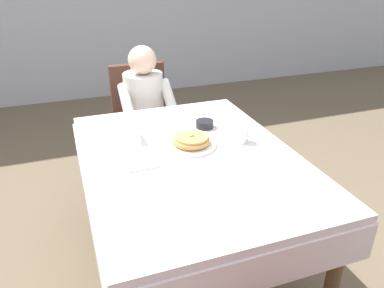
{
  "coord_description": "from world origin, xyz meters",
  "views": [
    {
      "loc": [
        -0.59,
        -1.67,
        1.68
      ],
      "look_at": [
        0.02,
        0.03,
        0.79
      ],
      "focal_mm": 35.25,
      "sensor_mm": 36.0,
      "label": 1
    }
  ],
  "objects_px": {
    "bowl_butter": "(205,124)",
    "knife_right_of_plate": "(224,142)",
    "spoon_near_edge": "(213,175)",
    "cup_coffee": "(242,135)",
    "dining_table_main": "(191,170)",
    "syrup_pitcher": "(141,138)",
    "fork_left_of_plate": "(159,153)",
    "diner_person": "(145,105)",
    "breakfast_stack": "(191,140)",
    "plate_breakfast": "(191,145)",
    "chair_diner": "(142,115)"
  },
  "relations": [
    {
      "from": "cup_coffee",
      "to": "knife_right_of_plate",
      "type": "xyz_separation_m",
      "value": [
        -0.1,
        0.02,
        -0.04
      ]
    },
    {
      "from": "spoon_near_edge",
      "to": "cup_coffee",
      "type": "bearing_deg",
      "value": 39.13
    },
    {
      "from": "plate_breakfast",
      "to": "chair_diner",
      "type": "bearing_deg",
      "value": 92.52
    },
    {
      "from": "cup_coffee",
      "to": "bowl_butter",
      "type": "distance_m",
      "value": 0.29
    },
    {
      "from": "bowl_butter",
      "to": "fork_left_of_plate",
      "type": "relative_size",
      "value": 0.61
    },
    {
      "from": "plate_breakfast",
      "to": "fork_left_of_plate",
      "type": "relative_size",
      "value": 1.56
    },
    {
      "from": "cup_coffee",
      "to": "fork_left_of_plate",
      "type": "xyz_separation_m",
      "value": [
        -0.48,
        0.02,
        -0.04
      ]
    },
    {
      "from": "bowl_butter",
      "to": "knife_right_of_plate",
      "type": "relative_size",
      "value": 0.55
    },
    {
      "from": "dining_table_main",
      "to": "chair_diner",
      "type": "relative_size",
      "value": 1.64
    },
    {
      "from": "breakfast_stack",
      "to": "knife_right_of_plate",
      "type": "distance_m",
      "value": 0.19
    },
    {
      "from": "plate_breakfast",
      "to": "cup_coffee",
      "type": "distance_m",
      "value": 0.3
    },
    {
      "from": "syrup_pitcher",
      "to": "cup_coffee",
      "type": "bearing_deg",
      "value": -16.26
    },
    {
      "from": "syrup_pitcher",
      "to": "knife_right_of_plate",
      "type": "bearing_deg",
      "value": -17.45
    },
    {
      "from": "fork_left_of_plate",
      "to": "diner_person",
      "type": "bearing_deg",
      "value": -7.11
    },
    {
      "from": "knife_right_of_plate",
      "to": "plate_breakfast",
      "type": "bearing_deg",
      "value": 86.33
    },
    {
      "from": "plate_breakfast",
      "to": "spoon_near_edge",
      "type": "distance_m",
      "value": 0.33
    },
    {
      "from": "chair_diner",
      "to": "diner_person",
      "type": "distance_m",
      "value": 0.21
    },
    {
      "from": "dining_table_main",
      "to": "chair_diner",
      "type": "bearing_deg",
      "value": 90.42
    },
    {
      "from": "breakfast_stack",
      "to": "chair_diner",
      "type": "bearing_deg",
      "value": 92.52
    },
    {
      "from": "plate_breakfast",
      "to": "fork_left_of_plate",
      "type": "height_order",
      "value": "plate_breakfast"
    },
    {
      "from": "chair_diner",
      "to": "plate_breakfast",
      "type": "relative_size",
      "value": 3.32
    },
    {
      "from": "dining_table_main",
      "to": "syrup_pitcher",
      "type": "relative_size",
      "value": 19.05
    },
    {
      "from": "diner_person",
      "to": "spoon_near_edge",
      "type": "height_order",
      "value": "diner_person"
    },
    {
      "from": "cup_coffee",
      "to": "fork_left_of_plate",
      "type": "relative_size",
      "value": 0.63
    },
    {
      "from": "dining_table_main",
      "to": "syrup_pitcher",
      "type": "xyz_separation_m",
      "value": [
        -0.22,
        0.22,
        0.13
      ]
    },
    {
      "from": "breakfast_stack",
      "to": "knife_right_of_plate",
      "type": "bearing_deg",
      "value": -5.53
    },
    {
      "from": "breakfast_stack",
      "to": "plate_breakfast",
      "type": "bearing_deg",
      "value": 90.73
    },
    {
      "from": "dining_table_main",
      "to": "bowl_butter",
      "type": "bearing_deg",
      "value": 57.18
    },
    {
      "from": "diner_person",
      "to": "breakfast_stack",
      "type": "height_order",
      "value": "diner_person"
    },
    {
      "from": "plate_breakfast",
      "to": "syrup_pitcher",
      "type": "xyz_separation_m",
      "value": [
        -0.26,
        0.12,
        0.03
      ]
    },
    {
      "from": "breakfast_stack",
      "to": "knife_right_of_plate",
      "type": "relative_size",
      "value": 1.04
    },
    {
      "from": "chair_diner",
      "to": "dining_table_main",
      "type": "bearing_deg",
      "value": 90.42
    },
    {
      "from": "diner_person",
      "to": "cup_coffee",
      "type": "bearing_deg",
      "value": 109.65
    },
    {
      "from": "bowl_butter",
      "to": "fork_left_of_plate",
      "type": "bearing_deg",
      "value": -146.25
    },
    {
      "from": "syrup_pitcher",
      "to": "fork_left_of_plate",
      "type": "bearing_deg",
      "value": -65.0
    },
    {
      "from": "dining_table_main",
      "to": "cup_coffee",
      "type": "distance_m",
      "value": 0.36
    },
    {
      "from": "dining_table_main",
      "to": "fork_left_of_plate",
      "type": "relative_size",
      "value": 8.47
    },
    {
      "from": "bowl_butter",
      "to": "syrup_pitcher",
      "type": "distance_m",
      "value": 0.43
    },
    {
      "from": "plate_breakfast",
      "to": "breakfast_stack",
      "type": "distance_m",
      "value": 0.03
    },
    {
      "from": "cup_coffee",
      "to": "bowl_butter",
      "type": "bearing_deg",
      "value": 115.86
    },
    {
      "from": "chair_diner",
      "to": "diner_person",
      "type": "height_order",
      "value": "diner_person"
    },
    {
      "from": "bowl_butter",
      "to": "knife_right_of_plate",
      "type": "height_order",
      "value": "bowl_butter"
    },
    {
      "from": "cup_coffee",
      "to": "knife_right_of_plate",
      "type": "height_order",
      "value": "cup_coffee"
    },
    {
      "from": "chair_diner",
      "to": "cup_coffee",
      "type": "distance_m",
      "value": 1.19
    },
    {
      "from": "diner_person",
      "to": "fork_left_of_plate",
      "type": "height_order",
      "value": "diner_person"
    },
    {
      "from": "knife_right_of_plate",
      "to": "cup_coffee",
      "type": "bearing_deg",
      "value": -98.64
    },
    {
      "from": "dining_table_main",
      "to": "breakfast_stack",
      "type": "relative_size",
      "value": 7.32
    },
    {
      "from": "diner_person",
      "to": "knife_right_of_plate",
      "type": "relative_size",
      "value": 5.6
    },
    {
      "from": "breakfast_stack",
      "to": "bowl_butter",
      "type": "distance_m",
      "value": 0.28
    },
    {
      "from": "breakfast_stack",
      "to": "knife_right_of_plate",
      "type": "height_order",
      "value": "breakfast_stack"
    }
  ]
}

